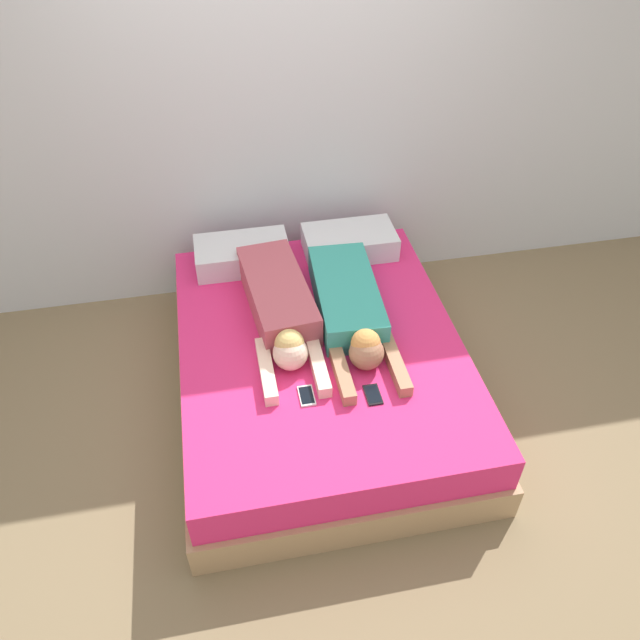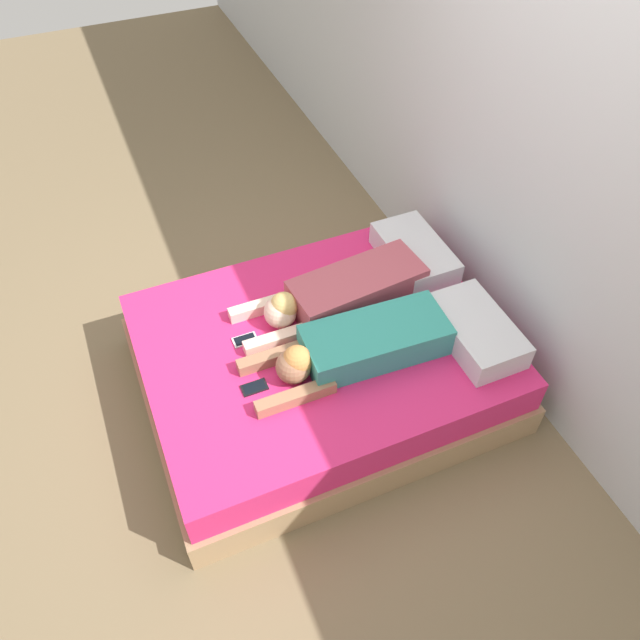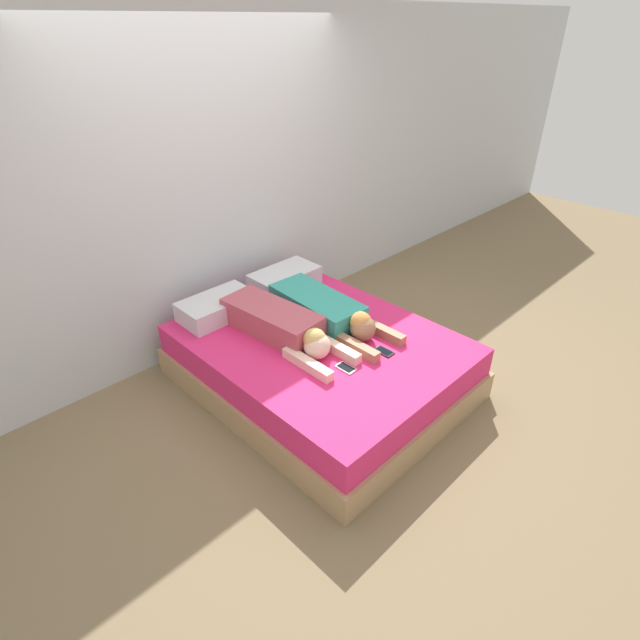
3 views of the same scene
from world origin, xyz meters
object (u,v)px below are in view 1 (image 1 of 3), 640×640
(bed, at_px, (320,367))
(person_left, at_px, (280,307))
(pillow_head_left, at_px, (242,254))
(cell_phone_right, at_px, (373,395))
(pillow_head_right, at_px, (349,242))
(cell_phone_left, at_px, (307,396))
(person_right, at_px, (351,309))

(bed, height_order, person_left, person_left)
(pillow_head_left, bearing_deg, cell_phone_right, -66.65)
(person_left, height_order, cell_phone_right, person_left)
(pillow_head_right, xyz_separation_m, cell_phone_left, (-0.50, -1.19, -0.07))
(pillow_head_right, bearing_deg, person_right, -102.56)
(pillow_head_right, bearing_deg, pillow_head_left, 180.00)
(bed, xyz_separation_m, person_left, (-0.19, 0.21, 0.32))
(pillow_head_left, bearing_deg, bed, -66.08)
(cell_phone_left, bearing_deg, person_left, 94.13)
(cell_phone_left, xyz_separation_m, cell_phone_right, (0.33, -0.06, 0.00))
(pillow_head_left, relative_size, cell_phone_left, 4.30)
(person_right, bearing_deg, pillow_head_right, 77.44)
(pillow_head_right, bearing_deg, bed, -113.92)
(pillow_head_left, distance_m, cell_phone_right, 1.36)
(person_right, bearing_deg, cell_phone_left, -123.73)
(pillow_head_right, bearing_deg, person_left, -132.84)
(person_right, height_order, cell_phone_left, person_right)
(pillow_head_left, distance_m, person_left, 0.61)
(pillow_head_left, xyz_separation_m, cell_phone_left, (0.20, -1.19, -0.07))
(bed, xyz_separation_m, cell_phone_left, (-0.15, -0.40, 0.23))
(pillow_head_right, xyz_separation_m, cell_phone_right, (-0.16, -1.25, -0.07))
(cell_phone_right, bearing_deg, person_right, 88.43)
(person_left, bearing_deg, cell_phone_left, -85.87)
(pillow_head_right, xyz_separation_m, person_left, (-0.54, -0.58, 0.02))
(bed, distance_m, pillow_head_right, 0.92)
(pillow_head_left, height_order, person_left, person_left)
(pillow_head_right, bearing_deg, cell_phone_left, -112.76)
(pillow_head_left, relative_size, person_left, 0.51)
(cell_phone_right, bearing_deg, pillow_head_right, 82.52)
(bed, xyz_separation_m, pillow_head_left, (-0.35, 0.79, 0.30))
(person_right, distance_m, cell_phone_right, 0.59)
(cell_phone_left, relative_size, cell_phone_right, 1.00)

